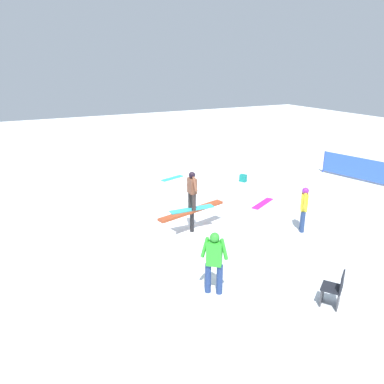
{
  "coord_description": "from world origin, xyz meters",
  "views": [
    {
      "loc": [
        -5.15,
        -10.03,
        5.27
      ],
      "look_at": [
        0.0,
        0.0,
        1.38
      ],
      "focal_mm": 35.0,
      "sensor_mm": 36.0,
      "label": 1
    }
  ],
  "objects_px": {
    "backpack_on_snow": "(243,178)",
    "main_rider_on_rail": "(192,192)",
    "folding_chair": "(334,290)",
    "rail_feature": "(192,213)",
    "bystander_yellow": "(304,207)",
    "bystander_green": "(214,260)",
    "loose_snowboard_magenta": "(263,203)",
    "loose_snowboard_cyan": "(172,178)"
  },
  "relations": [
    {
      "from": "bystander_green",
      "to": "loose_snowboard_magenta",
      "type": "height_order",
      "value": "bystander_green"
    },
    {
      "from": "rail_feature",
      "to": "main_rider_on_rail",
      "type": "distance_m",
      "value": 0.72
    },
    {
      "from": "main_rider_on_rail",
      "to": "backpack_on_snow",
      "type": "height_order",
      "value": "main_rider_on_rail"
    },
    {
      "from": "bystander_yellow",
      "to": "folding_chair",
      "type": "distance_m",
      "value": 4.13
    },
    {
      "from": "rail_feature",
      "to": "bystander_yellow",
      "type": "distance_m",
      "value": 3.65
    },
    {
      "from": "bystander_green",
      "to": "folding_chair",
      "type": "distance_m",
      "value": 2.78
    },
    {
      "from": "bystander_green",
      "to": "loose_snowboard_magenta",
      "type": "distance_m",
      "value": 6.53
    },
    {
      "from": "bystander_green",
      "to": "backpack_on_snow",
      "type": "height_order",
      "value": "bystander_green"
    },
    {
      "from": "rail_feature",
      "to": "loose_snowboard_magenta",
      "type": "xyz_separation_m",
      "value": [
        3.67,
        1.01,
        -0.65
      ]
    },
    {
      "from": "bystander_green",
      "to": "loose_snowboard_cyan",
      "type": "bearing_deg",
      "value": -68.79
    },
    {
      "from": "loose_snowboard_cyan",
      "to": "main_rider_on_rail",
      "type": "bearing_deg",
      "value": -126.53
    },
    {
      "from": "bystander_green",
      "to": "folding_chair",
      "type": "bearing_deg",
      "value": -178.58
    },
    {
      "from": "backpack_on_snow",
      "to": "main_rider_on_rail",
      "type": "bearing_deg",
      "value": -80.74
    },
    {
      "from": "bystander_yellow",
      "to": "loose_snowboard_magenta",
      "type": "distance_m",
      "value": 2.76
    },
    {
      "from": "bystander_green",
      "to": "bystander_yellow",
      "type": "relative_size",
      "value": 1.06
    },
    {
      "from": "bystander_green",
      "to": "folding_chair",
      "type": "height_order",
      "value": "bystander_green"
    },
    {
      "from": "loose_snowboard_cyan",
      "to": "folding_chair",
      "type": "distance_m",
      "value": 10.85
    },
    {
      "from": "loose_snowboard_magenta",
      "to": "bystander_green",
      "type": "bearing_deg",
      "value": 14.71
    },
    {
      "from": "main_rider_on_rail",
      "to": "folding_chair",
      "type": "distance_m",
      "value": 5.22
    },
    {
      "from": "main_rider_on_rail",
      "to": "folding_chair",
      "type": "relative_size",
      "value": 1.72
    },
    {
      "from": "folding_chair",
      "to": "loose_snowboard_cyan",
      "type": "bearing_deg",
      "value": -128.58
    },
    {
      "from": "bystander_green",
      "to": "loose_snowboard_cyan",
      "type": "distance_m",
      "value": 9.65
    },
    {
      "from": "rail_feature",
      "to": "bystander_green",
      "type": "height_order",
      "value": "bystander_green"
    },
    {
      "from": "bystander_green",
      "to": "backpack_on_snow",
      "type": "distance_m",
      "value": 9.21
    },
    {
      "from": "bystander_green",
      "to": "loose_snowboard_magenta",
      "type": "xyz_separation_m",
      "value": [
        4.8,
        4.35,
        -0.88
      ]
    },
    {
      "from": "bystander_green",
      "to": "folding_chair",
      "type": "relative_size",
      "value": 1.81
    },
    {
      "from": "loose_snowboard_magenta",
      "to": "bystander_yellow",
      "type": "bearing_deg",
      "value": 54.03
    },
    {
      "from": "loose_snowboard_magenta",
      "to": "folding_chair",
      "type": "relative_size",
      "value": 1.64
    },
    {
      "from": "rail_feature",
      "to": "bystander_yellow",
      "type": "xyz_separation_m",
      "value": [
        3.28,
        -1.6,
        0.18
      ]
    },
    {
      "from": "main_rider_on_rail",
      "to": "loose_snowboard_magenta",
      "type": "xyz_separation_m",
      "value": [
        3.67,
        1.01,
        -1.38
      ]
    },
    {
      "from": "loose_snowboard_magenta",
      "to": "folding_chair",
      "type": "height_order",
      "value": "folding_chair"
    },
    {
      "from": "main_rider_on_rail",
      "to": "loose_snowboard_cyan",
      "type": "distance_m",
      "value": 6.24
    },
    {
      "from": "rail_feature",
      "to": "backpack_on_snow",
      "type": "xyz_separation_m",
      "value": [
        4.65,
        3.8,
        -0.49
      ]
    },
    {
      "from": "loose_snowboard_magenta",
      "to": "backpack_on_snow",
      "type": "distance_m",
      "value": 2.96
    },
    {
      "from": "bystander_green",
      "to": "loose_snowboard_cyan",
      "type": "xyz_separation_m",
      "value": [
        3.02,
        9.12,
        -0.88
      ]
    },
    {
      "from": "bystander_yellow",
      "to": "bystander_green",
      "type": "bearing_deg",
      "value": -27.92
    },
    {
      "from": "rail_feature",
      "to": "backpack_on_snow",
      "type": "distance_m",
      "value": 6.02
    },
    {
      "from": "rail_feature",
      "to": "loose_snowboard_cyan",
      "type": "xyz_separation_m",
      "value": [
        1.9,
        5.78,
        -0.65
      ]
    },
    {
      "from": "rail_feature",
      "to": "loose_snowboard_magenta",
      "type": "relative_size",
      "value": 1.78
    },
    {
      "from": "main_rider_on_rail",
      "to": "bystander_green",
      "type": "relative_size",
      "value": 0.95
    },
    {
      "from": "loose_snowboard_cyan",
      "to": "loose_snowboard_magenta",
      "type": "bearing_deg",
      "value": -87.98
    },
    {
      "from": "main_rider_on_rail",
      "to": "rail_feature",
      "type": "bearing_deg",
      "value": 0.0
    }
  ]
}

